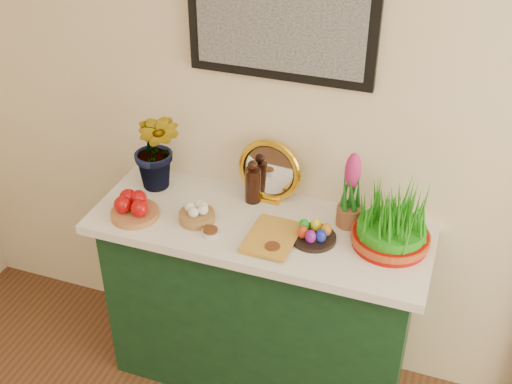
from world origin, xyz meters
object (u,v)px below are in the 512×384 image
mirror (270,171)px  wheatgrass_sabzeh (392,222)px  sideboard (260,306)px  book (250,232)px  hyacinth_green (156,136)px

mirror → wheatgrass_sabzeh: size_ratio=0.93×
sideboard → book: 0.49m
book → wheatgrass_sabzeh: size_ratio=0.83×
wheatgrass_sabzeh → hyacinth_green: bearing=176.0°
book → hyacinth_green: bearing=160.0°
book → wheatgrass_sabzeh: wheatgrass_sabzeh is taller
book → mirror: bearing=94.3°
sideboard → mirror: bearing=96.9°
sideboard → hyacinth_green: 0.88m
hyacinth_green → book: size_ratio=2.01×
hyacinth_green → mirror: 0.50m
wheatgrass_sabzeh → book: bearing=-166.6°
book → wheatgrass_sabzeh: bearing=15.5°
sideboard → hyacinth_green: size_ratio=2.55×
hyacinth_green → mirror: (0.48, 0.08, -0.12)m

